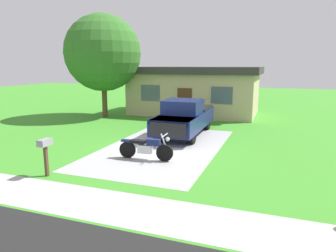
{
  "coord_description": "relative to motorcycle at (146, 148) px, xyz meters",
  "views": [
    {
      "loc": [
        4.81,
        -12.61,
        3.64
      ],
      "look_at": [
        0.07,
        0.42,
        0.9
      ],
      "focal_mm": 33.17,
      "sensor_mm": 36.0,
      "label": 1
    }
  ],
  "objects": [
    {
      "name": "ground_plane",
      "position": [
        -0.03,
        1.95,
        -0.47
      ],
      "size": [
        80.0,
        80.0,
        0.0
      ],
      "primitive_type": "plane",
      "color": "#3D9029"
    },
    {
      "name": "driveway_pad",
      "position": [
        -0.03,
        1.95,
        -0.47
      ],
      "size": [
        4.9,
        8.84,
        0.01
      ],
      "primitive_type": "cube",
      "color": "#A3A3A3",
      "rests_on": "ground"
    },
    {
      "name": "sidewalk_strip",
      "position": [
        -0.03,
        -4.05,
        -0.47
      ],
      "size": [
        36.0,
        1.8,
        0.01
      ],
      "primitive_type": "cube",
      "color": "#ACACA7",
      "rests_on": "ground"
    },
    {
      "name": "motorcycle",
      "position": [
        0.0,
        0.0,
        0.0
      ],
      "size": [
        2.21,
        0.7,
        1.09
      ],
      "color": "black",
      "rests_on": "ground"
    },
    {
      "name": "pickup_truck",
      "position": [
        0.13,
        4.79,
        0.48
      ],
      "size": [
        2.12,
        5.67,
        1.9
      ],
      "color": "black",
      "rests_on": "ground"
    },
    {
      "name": "mailbox",
      "position": [
        -2.36,
        -2.81,
        0.51
      ],
      "size": [
        0.26,
        0.48,
        1.26
      ],
      "color": "#4C3823",
      "rests_on": "ground"
    },
    {
      "name": "shade_tree",
      "position": [
        -6.89,
        8.32,
        3.97
      ],
      "size": [
        5.25,
        5.25,
        7.07
      ],
      "color": "brown",
      "rests_on": "ground"
    },
    {
      "name": "neighbor_house",
      "position": [
        -1.33,
        11.96,
        1.32
      ],
      "size": [
        9.6,
        5.6,
        3.5
      ],
      "color": "tan",
      "rests_on": "ground"
    }
  ]
}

